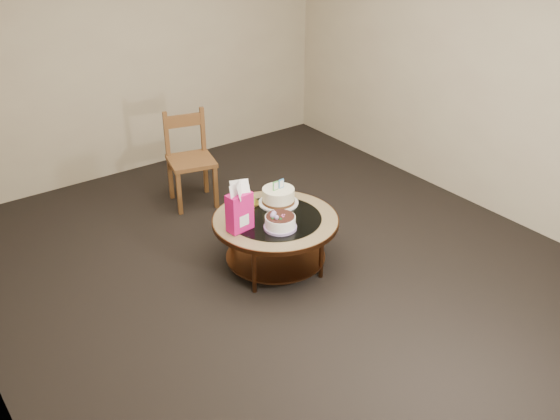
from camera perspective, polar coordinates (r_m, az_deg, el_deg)
ground at (r=5.22m, az=-0.40°, el=-5.10°), size 5.00×5.00×0.00m
room_walls at (r=4.55m, az=-0.47°, el=11.30°), size 4.52×5.02×2.61m
coffee_table at (r=5.02m, az=-0.41°, el=-1.50°), size 1.02×1.02×0.46m
decorated_cake at (r=4.81m, az=0.00°, el=-1.17°), size 0.26×0.26×0.15m
cream_cake at (r=5.16m, az=-0.15°, el=1.26°), size 0.33×0.33×0.21m
gift_bag at (r=4.73m, az=-3.73°, el=0.29°), size 0.21×0.16×0.40m
pillar_candle at (r=5.17m, az=-2.64°, el=0.81°), size 0.13×0.13×0.10m
dining_chair at (r=6.09m, az=-8.22°, el=4.69°), size 0.51×0.51×0.91m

